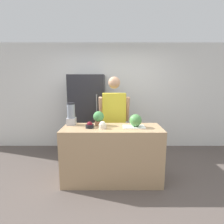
% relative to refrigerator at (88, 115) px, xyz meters
% --- Properties ---
extents(ground_plane, '(14.00, 14.00, 0.00)m').
position_rel_refrigerator_xyz_m(ground_plane, '(0.56, -1.55, -0.91)').
color(ground_plane, '#564C47').
extents(wall_back, '(8.00, 0.06, 2.60)m').
position_rel_refrigerator_xyz_m(wall_back, '(0.56, 0.40, 0.39)').
color(wall_back, white).
rests_on(wall_back, ground_plane).
extents(counter_island, '(1.63, 0.61, 0.94)m').
position_rel_refrigerator_xyz_m(counter_island, '(0.56, -1.24, -0.44)').
color(counter_island, tan).
rests_on(counter_island, ground_plane).
extents(refrigerator, '(0.78, 0.72, 1.83)m').
position_rel_refrigerator_xyz_m(refrigerator, '(0.00, 0.00, 0.00)').
color(refrigerator, '#232328').
rests_on(refrigerator, ground_plane).
extents(person, '(0.60, 0.28, 1.78)m').
position_rel_refrigerator_xyz_m(person, '(0.60, -0.61, -0.00)').
color(person, gray).
rests_on(person, ground_plane).
extents(cutting_board, '(0.36, 0.22, 0.01)m').
position_rel_refrigerator_xyz_m(cutting_board, '(0.92, -1.24, 0.03)').
color(cutting_board, white).
rests_on(cutting_board, counter_island).
extents(watermelon, '(0.20, 0.20, 0.20)m').
position_rel_refrigerator_xyz_m(watermelon, '(0.95, -1.23, 0.14)').
color(watermelon, '#4C8C47').
rests_on(watermelon, cutting_board).
extents(bowl_cherries, '(0.13, 0.13, 0.11)m').
position_rel_refrigerator_xyz_m(bowl_cherries, '(0.20, -1.28, 0.07)').
color(bowl_cherries, black).
rests_on(bowl_cherries, counter_island).
extents(bowl_cream, '(0.12, 0.12, 0.12)m').
position_rel_refrigerator_xyz_m(bowl_cream, '(0.41, -1.31, 0.08)').
color(bowl_cream, beige).
rests_on(bowl_cream, counter_island).
extents(blender, '(0.15, 0.15, 0.38)m').
position_rel_refrigerator_xyz_m(blender, '(-0.15, -1.06, 0.21)').
color(blender, '#B7B7BC').
rests_on(blender, counter_island).
extents(potted_plant, '(0.18, 0.18, 0.24)m').
position_rel_refrigerator_xyz_m(potted_plant, '(0.33, -1.10, 0.16)').
color(potted_plant, '#996647').
rests_on(potted_plant, counter_island).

